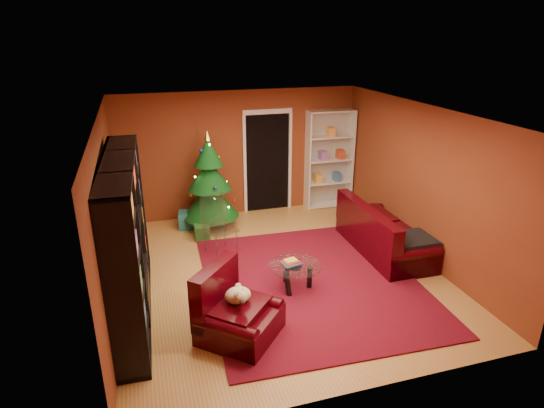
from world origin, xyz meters
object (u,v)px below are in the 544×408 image
object	(u,v)px
media_unit	(126,241)
gift_box_green	(202,232)
rug	(312,282)
gift_box_red	(188,220)
coffee_table	(295,276)
christmas_tree	(210,182)
gift_box_teal	(188,220)
dog	(238,295)
armchair	(240,311)
acrylic_chair	(220,229)
white_bookshelf	(329,160)
sofa	(385,228)

from	to	relation	value
media_unit	gift_box_green	xyz separation A→B (m)	(1.26, 2.10, -0.97)
rug	media_unit	world-z (taller)	media_unit
gift_box_red	coffee_table	size ratio (longest dim) A/B	0.28
christmas_tree	gift_box_teal	xyz separation A→B (m)	(-0.47, 0.09, -0.78)
media_unit	christmas_tree	distance (m)	3.04
christmas_tree	dog	size ratio (longest dim) A/B	4.90
christmas_tree	gift_box_green	distance (m)	1.00
armchair	acrylic_chair	bearing A→B (deg)	37.15
rug	gift_box_teal	xyz separation A→B (m)	(-1.61, 2.70, 0.16)
gift_box_teal	dog	world-z (taller)	dog
gift_box_green	white_bookshelf	bearing A→B (deg)	17.59
gift_box_red	gift_box_teal	bearing A→B (deg)	-101.57
media_unit	gift_box_teal	bearing A→B (deg)	70.80
white_bookshelf	sofa	xyz separation A→B (m)	(0.07, -2.38, -0.62)
gift_box_red	coffee_table	xyz separation A→B (m)	(1.26, -2.91, 0.10)
gift_box_green	white_bookshelf	size ratio (longest dim) A/B	0.13
christmas_tree	acrylic_chair	world-z (taller)	christmas_tree
gift_box_red	coffee_table	world-z (taller)	coffee_table
gift_box_teal	white_bookshelf	xyz separation A→B (m)	(3.16, 0.33, 0.90)
rug	media_unit	size ratio (longest dim) A/B	1.31
gift_box_teal	armchair	size ratio (longest dim) A/B	0.34
rug	gift_box_teal	bearing A→B (deg)	120.79
rug	white_bookshelf	distance (m)	3.56
gift_box_red	dog	bearing A→B (deg)	-86.84
rug	gift_box_red	size ratio (longest dim) A/B	16.65
gift_box_teal	sofa	size ratio (longest dim) A/B	0.16
armchair	coffee_table	distance (m)	1.38
dog	christmas_tree	bearing A→B (deg)	38.06
rug	sofa	bearing A→B (deg)	21.88
gift_box_green	gift_box_teal	bearing A→B (deg)	107.63
sofa	acrylic_chair	bearing A→B (deg)	76.06
gift_box_green	armchair	xyz separation A→B (m)	(0.04, -3.06, 0.24)
gift_box_green	acrylic_chair	world-z (taller)	acrylic_chair
gift_box_teal	gift_box_green	xyz separation A→B (m)	(0.20, -0.61, -0.03)
acrylic_chair	gift_box_green	bearing A→B (deg)	88.92
sofa	gift_box_red	bearing A→B (deg)	56.41
white_bookshelf	acrylic_chair	xyz separation A→B (m)	(-2.73, -1.65, -0.59)
gift_box_red	armchair	world-z (taller)	armchair
rug	dog	size ratio (longest dim) A/B	9.43
gift_box_green	white_bookshelf	distance (m)	3.25
rug	sofa	size ratio (longest dim) A/B	1.82
white_bookshelf	acrylic_chair	bearing A→B (deg)	-147.37
gift_box_teal	dog	size ratio (longest dim) A/B	0.83
gift_box_green	gift_box_red	xyz separation A→B (m)	(-0.17, 0.73, -0.02)
armchair	white_bookshelf	bearing A→B (deg)	5.75
dog	gift_box_teal	bearing A→B (deg)	45.55
rug	white_bookshelf	size ratio (longest dim) A/B	1.72
armchair	rug	bearing A→B (deg)	-12.67
media_unit	sofa	world-z (taller)	media_unit
rug	acrylic_chair	xyz separation A→B (m)	(-1.18, 1.37, 0.47)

